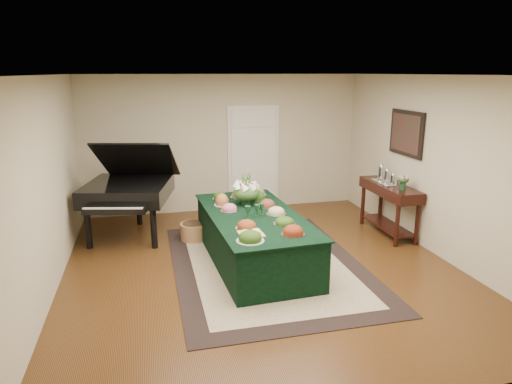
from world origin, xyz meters
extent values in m
plane|color=black|center=(0.00, 0.00, 0.00)|extent=(6.00, 6.00, 0.00)
cube|color=black|center=(0.11, 0.06, 0.01)|extent=(2.69, 3.76, 0.01)
cube|color=beige|center=(0.11, 0.06, 0.01)|extent=(2.15, 3.22, 0.01)
cube|color=silver|center=(0.60, 2.98, 1.05)|extent=(1.05, 0.04, 2.10)
cube|color=silver|center=(0.60, 2.96, 1.00)|extent=(0.90, 0.06, 2.00)
cube|color=black|center=(-0.05, 0.24, 0.36)|extent=(1.35, 2.69, 0.72)
cube|color=black|center=(-0.05, 0.24, 0.72)|extent=(1.41, 2.76, 0.02)
cylinder|color=silver|center=(-0.39, 1.18, 0.74)|extent=(0.26, 0.26, 0.01)
ellipsoid|color=#305415|center=(-0.39, 1.18, 0.78)|extent=(0.21, 0.21, 0.08)
cylinder|color=#A5ADA4|center=(-0.34, -0.81, 0.74)|extent=(0.35, 0.35, 0.01)
ellipsoid|color=#305415|center=(-0.34, -0.81, 0.79)|extent=(0.29, 0.29, 0.10)
cylinder|color=silver|center=(0.24, 0.54, 0.74)|extent=(0.28, 0.28, 0.01)
ellipsoid|color=brown|center=(0.24, 0.54, 0.79)|extent=(0.23, 0.23, 0.09)
cylinder|color=silver|center=(-0.08, 1.20, 0.74)|extent=(0.27, 0.27, 0.01)
ellipsoid|color=#A47741|center=(-0.08, 1.20, 0.78)|extent=(0.22, 0.22, 0.08)
cylinder|color=silver|center=(-0.29, -0.34, 0.74)|extent=(0.31, 0.31, 0.01)
ellipsoid|color=brown|center=(-0.29, -0.34, 0.78)|extent=(0.25, 0.25, 0.08)
cylinder|color=silver|center=(0.27, 1.26, 0.74)|extent=(0.29, 0.29, 0.01)
ellipsoid|color=#A47741|center=(0.27, 1.26, 0.78)|extent=(0.24, 0.24, 0.07)
cylinder|color=silver|center=(0.20, 0.96, 0.74)|extent=(0.29, 0.29, 0.01)
ellipsoid|color=#305415|center=(0.20, 0.96, 0.80)|extent=(0.24, 0.24, 0.11)
cylinder|color=silver|center=(0.26, -0.29, 0.74)|extent=(0.32, 0.32, 0.01)
ellipsoid|color=#305415|center=(0.26, -0.29, 0.78)|extent=(0.26, 0.26, 0.07)
cylinder|color=silver|center=(0.24, -0.71, 0.74)|extent=(0.32, 0.32, 0.01)
ellipsoid|color=maroon|center=(0.24, -0.71, 0.79)|extent=(0.26, 0.26, 0.09)
cylinder|color=silver|center=(0.27, 0.16, 0.74)|extent=(0.30, 0.30, 0.01)
ellipsoid|color=#D0C082|center=(0.27, 0.16, 0.78)|extent=(0.24, 0.24, 0.08)
cylinder|color=#A5ADA4|center=(-0.42, 0.81, 0.74)|extent=(0.25, 0.25, 0.01)
ellipsoid|color=#BE6737|center=(-0.42, 0.81, 0.81)|extent=(0.21, 0.21, 0.13)
cylinder|color=silver|center=(-0.36, 0.49, 0.74)|extent=(0.28, 0.28, 0.01)
ellipsoid|color=#D86C84|center=(-0.36, 0.49, 0.78)|extent=(0.23, 0.23, 0.08)
cube|color=tan|center=(-0.28, -0.59, 0.74)|extent=(0.32, 0.32, 0.02)
ellipsoid|color=beige|center=(-0.34, -0.55, 0.79)|extent=(0.14, 0.14, 0.08)
ellipsoid|color=beige|center=(-0.20, -0.52, 0.78)|extent=(0.12, 0.12, 0.07)
cube|color=gold|center=(-0.23, -0.66, 0.78)|extent=(0.11, 0.10, 0.05)
cylinder|color=#16381E|center=(-0.05, 0.76, 0.81)|extent=(0.16, 0.16, 0.16)
ellipsoid|color=#2E5421|center=(-0.05, 0.76, 0.93)|extent=(0.41, 0.41, 0.26)
cylinder|color=black|center=(-2.48, 1.37, 0.33)|extent=(0.10, 0.10, 0.66)
cylinder|color=black|center=(-1.47, 1.14, 0.33)|extent=(0.10, 0.10, 0.66)
cylinder|color=black|center=(-1.71, 2.41, 0.33)|extent=(0.10, 0.10, 0.66)
cube|color=black|center=(-1.85, 1.81, 0.81)|extent=(1.62, 1.69, 0.28)
cube|color=black|center=(-2.03, 1.02, 0.71)|extent=(0.97, 0.43, 0.10)
cube|color=black|center=(-1.67, 1.92, 1.30)|extent=(1.47, 1.29, 0.73)
cylinder|color=#96643C|center=(-0.81, 1.36, 0.14)|extent=(0.46, 0.46, 0.29)
cylinder|color=black|center=(2.31, 0.26, 0.35)|extent=(0.07, 0.07, 0.71)
cylinder|color=black|center=(2.68, 0.26, 0.35)|extent=(0.07, 0.07, 0.71)
cylinder|color=black|center=(2.31, 1.46, 0.35)|extent=(0.07, 0.07, 0.71)
cylinder|color=black|center=(2.68, 1.46, 0.35)|extent=(0.07, 0.07, 0.71)
cube|color=black|center=(2.50, 0.86, 0.80)|extent=(0.45, 1.42, 0.18)
cube|color=black|center=(2.50, 0.86, 0.15)|extent=(0.38, 1.25, 0.03)
cube|color=silver|center=(2.50, 0.98, 0.89)|extent=(0.34, 0.58, 0.02)
cylinder|color=#16381E|center=(2.50, 0.47, 0.95)|extent=(0.09, 0.09, 0.13)
ellipsoid|color=pink|center=(2.50, 0.47, 1.07)|extent=(0.20, 0.20, 0.13)
cube|color=black|center=(2.72, 0.86, 1.75)|extent=(0.04, 0.95, 0.75)
cube|color=#541620|center=(2.69, 0.86, 1.75)|extent=(0.01, 0.82, 0.62)
camera|label=1|loc=(-1.52, -5.91, 2.74)|focal=32.00mm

